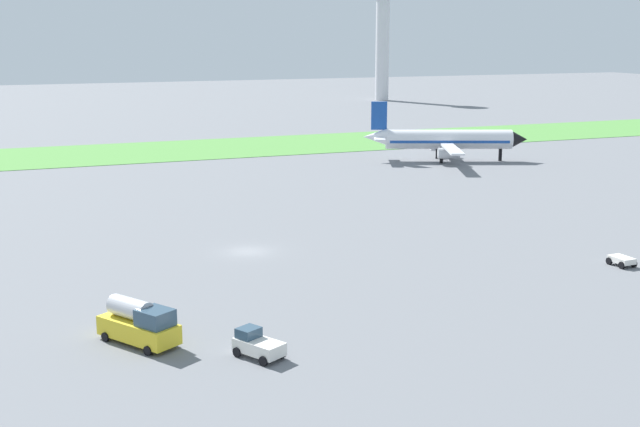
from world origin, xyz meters
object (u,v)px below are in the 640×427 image
at_px(airplane_parked_jet_far, 445,140).
at_px(baggage_cart_by_runway, 622,260).
at_px(fuel_truck_midfield, 139,323).
at_px(control_tower, 383,31).
at_px(pushback_tug_near_gate, 257,344).

distance_m(airplane_parked_jet_far, baggage_cart_by_runway, 67.62).
xyz_separation_m(fuel_truck_midfield, control_tower, (110.89, 193.30, 20.80)).
bearing_deg(control_tower, airplane_parked_jet_far, -110.56).
height_order(airplane_parked_jet_far, baggage_cart_by_runway, airplane_parked_jet_far).
relative_size(baggage_cart_by_runway, control_tower, 0.06).
xyz_separation_m(fuel_truck_midfield, baggage_cart_by_runway, (46.86, 3.96, -1.01)).
bearing_deg(baggage_cart_by_runway, airplane_parked_jet_far, -17.70).
bearing_deg(baggage_cart_by_runway, control_tower, -21.39).
bearing_deg(control_tower, baggage_cart_by_runway, -108.68).
xyz_separation_m(airplane_parked_jet_far, fuel_truck_midfield, (-64.34, -69.21, -2.15)).
bearing_deg(control_tower, pushback_tug_near_gate, -117.54).
relative_size(airplane_parked_jet_far, fuel_truck_midfield, 4.13).
bearing_deg(fuel_truck_midfield, airplane_parked_jet_far, 104.96).
bearing_deg(control_tower, fuel_truck_midfield, -119.84).
height_order(airplane_parked_jet_far, fuel_truck_midfield, airplane_parked_jet_far).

